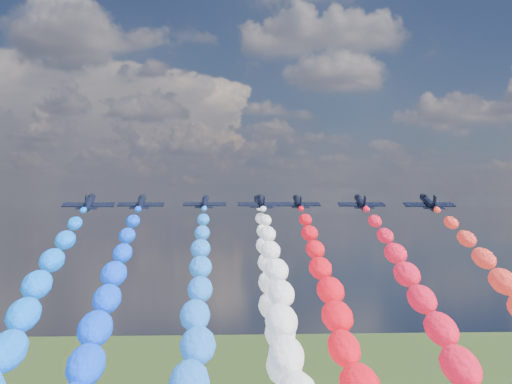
{
  "coord_description": "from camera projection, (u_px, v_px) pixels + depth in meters",
  "views": [
    {
      "loc": [
        -6.95,
        -128.74,
        102.19
      ],
      "look_at": [
        0.0,
        4.0,
        104.01
      ],
      "focal_mm": 48.36,
      "sensor_mm": 36.0,
      "label": 1
    }
  ],
  "objects": [
    {
      "name": "jet_0",
      "position": [
        89.0,
        202.0,
        120.36
      ],
      "size": [
        9.68,
        12.78,
        5.51
      ],
      "primitive_type": null,
      "rotation": [
        0.25,
        0.0,
        0.06
      ],
      "color": "black"
    },
    {
      "name": "jet_1",
      "position": [
        141.0,
        202.0,
        133.3
      ],
      "size": [
        9.12,
        12.38,
        5.51
      ],
      "primitive_type": null,
      "rotation": [
        0.25,
        0.0,
        0.02
      ],
      "color": "black"
    },
    {
      "name": "trail_1",
      "position": [
        92.0,
        363.0,
        82.26
      ],
      "size": [
        5.7,
        97.6,
        41.51
      ],
      "primitive_type": null,
      "color": "#0941FF"
    },
    {
      "name": "jet_2",
      "position": [
        205.0,
        202.0,
        143.52
      ],
      "size": [
        9.26,
        12.48,
        5.51
      ],
      "primitive_type": null,
      "rotation": [
        0.25,
        0.0,
        -0.03
      ],
      "color": "black"
    },
    {
      "name": "trail_2",
      "position": [
        196.0,
        345.0,
        92.48
      ],
      "size": [
        5.7,
        97.6,
        41.51
      ],
      "primitive_type": null,
      "color": "blue"
    },
    {
      "name": "jet_3",
      "position": [
        262.0,
        202.0,
        138.56
      ],
      "size": [
        9.47,
        12.63,
        5.51
      ],
      "primitive_type": null,
      "rotation": [
        0.25,
        0.0,
        0.05
      ],
      "color": "black"
    },
    {
      "name": "trail_3",
      "position": [
        286.0,
        353.0,
        87.52
      ],
      "size": [
        5.7,
        97.6,
        41.51
      ],
      "primitive_type": null,
      "color": "white"
    },
    {
      "name": "jet_4",
      "position": [
        258.0,
        202.0,
        152.12
      ],
      "size": [
        9.01,
        12.3,
        5.51
      ],
      "primitive_type": null,
      "rotation": [
        0.25,
        0.0,
        -0.01
      ],
      "color": "black"
    },
    {
      "name": "trail_4",
      "position": [
        277.0,
        333.0,
        101.08
      ],
      "size": [
        5.7,
        97.6,
        41.51
      ],
      "primitive_type": null,
      "color": "white"
    },
    {
      "name": "jet_5",
      "position": [
        298.0,
        202.0,
        141.94
      ],
      "size": [
        8.98,
        12.28,
        5.51
      ],
      "primitive_type": null,
      "rotation": [
        0.25,
        0.0,
        0.01
      ],
      "color": "black"
    },
    {
      "name": "trail_5",
      "position": [
        342.0,
        348.0,
        90.9
      ],
      "size": [
        5.7,
        97.6,
        41.51
      ],
      "primitive_type": null,
      "color": "red"
    },
    {
      "name": "jet_6",
      "position": [
        361.0,
        202.0,
        132.94
      ],
      "size": [
        9.34,
        12.54,
        5.51
      ],
      "primitive_type": null,
      "rotation": [
        0.25,
        0.0,
        -0.04
      ],
      "color": "black"
    },
    {
      "name": "trail_6",
      "position": [
        449.0,
        364.0,
        81.9
      ],
      "size": [
        5.7,
        97.6,
        41.51
      ],
      "primitive_type": null,
      "color": "red"
    },
    {
      "name": "jet_7",
      "position": [
        428.0,
        202.0,
        123.75
      ],
      "size": [
        9.51,
        12.66,
        5.51
      ],
      "primitive_type": null,
      "rotation": [
        0.25,
        0.0,
        -0.05
      ],
      "color": "black"
    }
  ]
}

